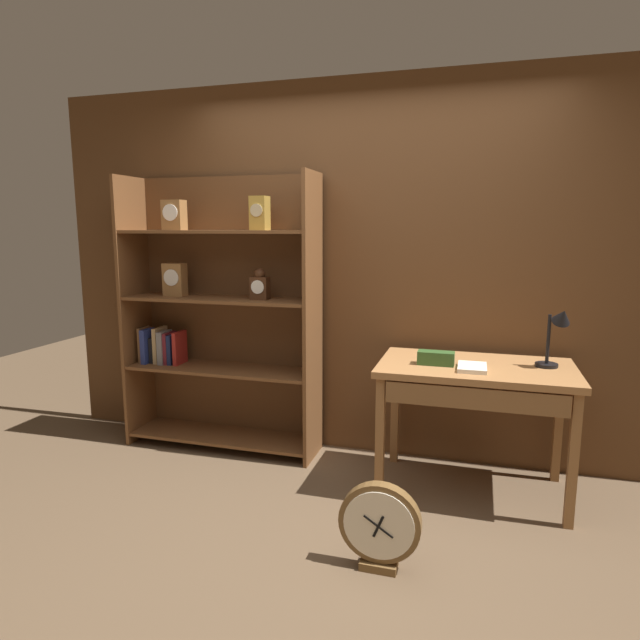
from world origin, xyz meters
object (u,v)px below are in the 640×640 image
at_px(open_repair_manual, 472,367).
at_px(desk_lamp, 557,331).
at_px(bookshelf, 218,318).
at_px(workbench, 475,382).
at_px(round_clock_large, 380,526).
at_px(toolbox_small, 436,358).

bearing_deg(open_repair_manual, desk_lamp, 18.97).
xyz_separation_m(bookshelf, desk_lamp, (2.25, -0.20, 0.06)).
distance_m(workbench, open_repair_manual, 0.15).
bearing_deg(desk_lamp, workbench, -171.36).
height_order(bookshelf, desk_lamp, bookshelf).
height_order(open_repair_manual, round_clock_large, open_repair_manual).
relative_size(desk_lamp, open_repair_manual, 1.70).
distance_m(toolbox_small, round_clock_large, 1.08).
height_order(desk_lamp, toolbox_small, desk_lamp).
bearing_deg(round_clock_large, desk_lamp, 49.36).
relative_size(workbench, toolbox_small, 5.31).
relative_size(bookshelf, desk_lamp, 5.27).
xyz_separation_m(open_repair_manual, round_clock_large, (-0.38, -0.81, -0.59)).
xyz_separation_m(bookshelf, round_clock_large, (1.41, -1.17, -0.74)).
height_order(toolbox_small, open_repair_manual, toolbox_small).
bearing_deg(bookshelf, open_repair_manual, -11.34).
bearing_deg(workbench, bookshelf, 171.72).
xyz_separation_m(desk_lamp, round_clock_large, (-0.84, -0.97, -0.80)).
height_order(desk_lamp, round_clock_large, desk_lamp).
bearing_deg(toolbox_small, workbench, 9.21).
height_order(bookshelf, workbench, bookshelf).
xyz_separation_m(workbench, open_repair_manual, (-0.02, -0.10, 0.11)).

